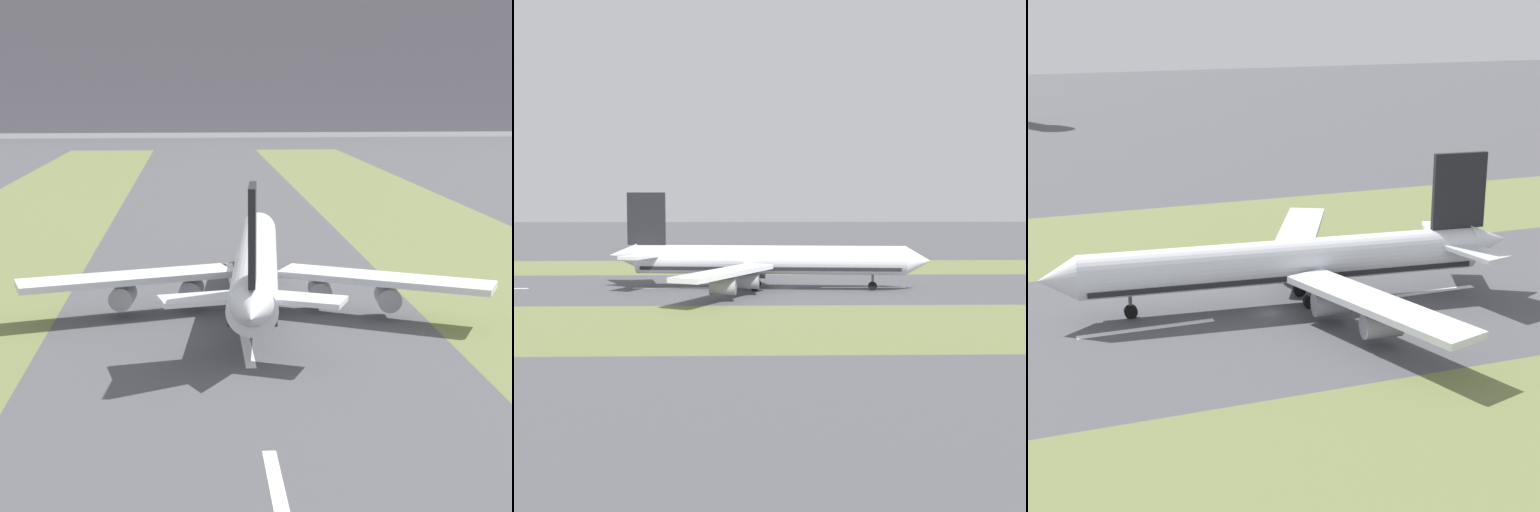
# 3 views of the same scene
# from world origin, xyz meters

# --- Properties ---
(ground_plane) EXTENTS (800.00, 800.00, 0.00)m
(ground_plane) POSITION_xyz_m (0.00, 0.00, 0.00)
(ground_plane) COLOR #4C4C51
(centreline_dash_near) EXTENTS (1.20, 18.00, 0.01)m
(centreline_dash_near) POSITION_xyz_m (0.00, -62.99, 0.01)
(centreline_dash_near) COLOR silver
(centreline_dash_near) RESTS_ON ground
(centreline_dash_mid) EXTENTS (1.20, 18.00, 0.01)m
(centreline_dash_mid) POSITION_xyz_m (0.00, -22.99, 0.01)
(centreline_dash_mid) COLOR silver
(centreline_dash_mid) RESTS_ON ground
(centreline_dash_far) EXTENTS (1.20, 18.00, 0.01)m
(centreline_dash_far) POSITION_xyz_m (0.00, 17.01, 0.01)
(centreline_dash_far) COLOR silver
(centreline_dash_far) RESTS_ON ground
(airplane_main_jet) EXTENTS (63.88, 67.22, 20.20)m
(airplane_main_jet) POSITION_xyz_m (2.50, -4.89, 6.02)
(airplane_main_jet) COLOR silver
(airplane_main_jet) RESTS_ON ground
(mountain_ridge) EXTENTS (800.00, 120.00, 107.12)m
(mountain_ridge) POSITION_xyz_m (0.00, 520.00, 53.56)
(mountain_ridge) COLOR gray
(mountain_ridge) RESTS_ON ground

